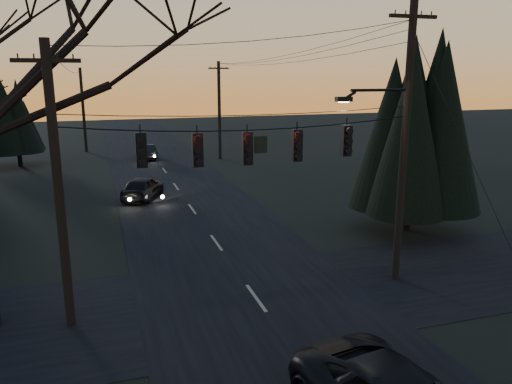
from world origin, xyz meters
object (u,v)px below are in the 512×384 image
object	(u,v)px
utility_pole_far_r	(220,159)
sedan_oncoming_a	(143,188)
evergreen_right	(414,132)
utility_pole_left	(71,324)
utility_pole_right	(395,279)
utility_pole_far_l	(87,152)
sedan_oncoming_b	(146,152)

from	to	relation	value
utility_pole_far_r	sedan_oncoming_a	world-z (taller)	utility_pole_far_r
utility_pole_far_r	evergreen_right	xyz separation A→B (m)	(3.94, -22.89, 4.83)
utility_pole_left	sedan_oncoming_a	size ratio (longest dim) A/B	2.04
utility_pole_right	sedan_oncoming_a	size ratio (longest dim) A/B	2.40
utility_pole_left	utility_pole_far_l	size ratio (longest dim) A/B	1.06
utility_pole_left	evergreen_right	bearing A→B (deg)	18.30
evergreen_right	sedan_oncoming_b	size ratio (longest dim) A/B	2.17
utility_pole_far_r	evergreen_right	distance (m)	23.73
evergreen_right	sedan_oncoming_b	xyz separation A→B (m)	(-10.24, 24.92, -4.19)
utility_pole_right	sedan_oncoming_b	size ratio (longest dim) A/B	2.56
utility_pole_far_r	sedan_oncoming_b	bearing A→B (deg)	162.19
utility_pole_left	utility_pole_far_l	bearing A→B (deg)	90.00
utility_pole_far_l	sedan_oncoming_a	size ratio (longest dim) A/B	1.92
utility_pole_right	utility_pole_left	xyz separation A→B (m)	(-11.50, 0.00, 0.00)
utility_pole_right	utility_pole_far_l	size ratio (longest dim) A/B	1.25
utility_pole_right	utility_pole_far_l	distance (m)	37.79
utility_pole_right	utility_pole_left	size ratio (longest dim) A/B	1.18
utility_pole_right	evergreen_right	size ratio (longest dim) A/B	1.18
utility_pole_left	evergreen_right	world-z (taller)	evergreen_right
utility_pole_far_l	sedan_oncoming_a	bearing A→B (deg)	-80.21
utility_pole_left	utility_pole_right	bearing A→B (deg)	0.00
utility_pole_right	sedan_oncoming_b	distance (m)	30.68
utility_pole_left	utility_pole_far_l	world-z (taller)	utility_pole_left
utility_pole_right	utility_pole_far_r	distance (m)	28.00
sedan_oncoming_a	sedan_oncoming_b	xyz separation A→B (m)	(1.62, 14.77, -0.07)
utility_pole_left	utility_pole_far_l	xyz separation A→B (m)	(0.00, 36.00, 0.00)
utility_pole_far_r	evergreen_right	size ratio (longest dim) A/B	1.00
evergreen_right	sedan_oncoming_b	bearing A→B (deg)	112.34
utility_pole_far_l	sedan_oncoming_b	xyz separation A→B (m)	(5.20, -5.98, 0.64)
sedan_oncoming_a	sedan_oncoming_b	distance (m)	14.86
utility_pole_far_l	sedan_oncoming_a	world-z (taller)	utility_pole_far_l
sedan_oncoming_a	sedan_oncoming_b	world-z (taller)	sedan_oncoming_a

